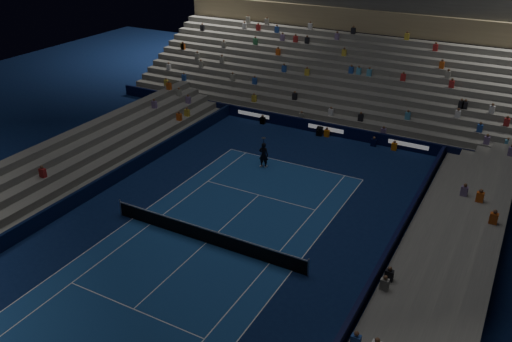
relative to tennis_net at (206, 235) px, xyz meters
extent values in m
plane|color=#0B1A44|center=(0.00, 0.00, -0.50)|extent=(90.00, 90.00, 0.00)
cube|color=navy|center=(0.00, 0.00, -0.50)|extent=(10.97, 23.77, 0.01)
cube|color=black|center=(0.00, 18.50, 0.00)|extent=(44.00, 0.25, 1.00)
cube|color=#080C32|center=(9.70, 0.00, 0.00)|extent=(0.25, 37.00, 1.00)
cube|color=black|center=(-9.70, 0.00, 0.00)|extent=(0.25, 37.00, 1.00)
cube|color=slate|center=(0.00, 19.50, -0.25)|extent=(44.00, 1.00, 0.50)
cube|color=slate|center=(0.00, 20.50, 0.00)|extent=(44.00, 1.00, 1.00)
cube|color=slate|center=(0.00, 21.50, 0.25)|extent=(44.00, 1.00, 1.50)
cube|color=slate|center=(0.00, 22.50, 0.50)|extent=(44.00, 1.00, 2.00)
cube|color=slate|center=(0.00, 23.50, 0.75)|extent=(44.00, 1.00, 2.50)
cube|color=slate|center=(0.00, 24.50, 1.00)|extent=(44.00, 1.00, 3.00)
cube|color=slate|center=(0.00, 25.50, 1.25)|extent=(44.00, 1.00, 3.50)
cube|color=slate|center=(0.00, 26.50, 1.50)|extent=(44.00, 1.00, 4.00)
cube|color=slate|center=(0.00, 27.50, 1.75)|extent=(44.00, 1.00, 4.50)
cube|color=slate|center=(0.00, 28.50, 2.00)|extent=(44.00, 1.00, 5.00)
cube|color=slate|center=(0.00, 29.50, 2.25)|extent=(44.00, 1.00, 5.50)
cube|color=slate|center=(0.00, 30.50, 2.50)|extent=(44.00, 1.00, 6.00)
cube|color=#917F5A|center=(0.00, 31.60, 6.60)|extent=(44.00, 0.60, 2.20)
cube|color=slate|center=(10.50, 0.00, -0.25)|extent=(1.00, 37.00, 0.50)
cube|color=slate|center=(11.50, 0.00, 0.00)|extent=(1.00, 37.00, 1.00)
cube|color=slate|center=(12.50, 0.00, 0.25)|extent=(1.00, 37.00, 1.50)
cube|color=slate|center=(13.50, 0.00, 0.50)|extent=(1.00, 37.00, 2.00)
cube|color=slate|center=(14.50, 0.00, 0.75)|extent=(1.00, 37.00, 2.50)
cube|color=slate|center=(-10.50, 0.00, -0.25)|extent=(1.00, 37.00, 0.50)
cube|color=slate|center=(-11.50, 0.00, 0.00)|extent=(1.00, 37.00, 1.00)
cube|color=slate|center=(-12.50, 0.00, 0.25)|extent=(1.00, 37.00, 1.50)
cube|color=slate|center=(-13.50, 0.00, 0.50)|extent=(1.00, 37.00, 2.00)
cube|color=slate|center=(-14.50, 0.00, 0.75)|extent=(1.00, 37.00, 2.50)
cylinder|color=#B2B2B7|center=(-6.40, 0.00, 0.05)|extent=(0.10, 0.10, 1.10)
cylinder|color=#B2B2B7|center=(6.40, 0.00, 0.05)|extent=(0.10, 0.10, 1.10)
cube|color=black|center=(0.00, 0.00, -0.05)|extent=(12.80, 0.03, 0.90)
cube|color=white|center=(0.00, 0.00, 0.44)|extent=(12.80, 0.04, 0.08)
imported|color=black|center=(-1.73, 10.36, 0.48)|extent=(0.77, 0.57, 1.96)
cube|color=black|center=(-0.41, 18.06, -0.16)|extent=(0.62, 0.71, 0.69)
cylinder|color=black|center=(-0.41, 17.57, 0.04)|extent=(0.22, 0.37, 0.16)
camera|label=1|loc=(14.64, -20.84, 16.96)|focal=36.92mm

